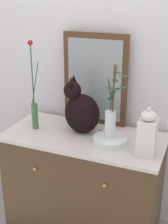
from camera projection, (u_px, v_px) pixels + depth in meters
wall_back at (101, 56)px, 2.31m from camera, size 4.40×0.08×2.60m
sideboard at (84, 183)px, 2.35m from camera, size 1.14×0.56×0.80m
mirror_leaning at (95, 80)px, 2.29m from camera, size 0.49×0.03×0.68m
cat_sitting at (81, 110)px, 2.18m from camera, size 0.41×0.20×0.42m
vase_slim_green at (34, 107)px, 2.25m from camera, size 0.08×0.05×0.65m
bowl_porcelain at (110, 140)px, 2.08m from camera, size 0.23×0.23×0.05m
vase_glass_clear at (111, 119)px, 2.02m from camera, size 0.16×0.18×0.51m
jar_lidded_porcelain at (147, 134)px, 1.90m from camera, size 0.11×0.11×0.32m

